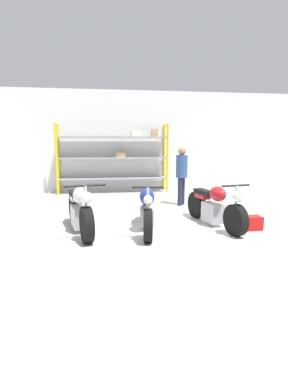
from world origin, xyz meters
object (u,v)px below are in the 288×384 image
(shelving_rack, at_px, (117,155))
(motorcycle_white, at_px, (80,211))
(person_browsing, at_px, (182,172))
(motorcycle_red, at_px, (214,207))
(toolbox, at_px, (250,223))
(motorcycle_blue, at_px, (147,209))

(shelving_rack, height_order, motorcycle_white, shelving_rack)
(motorcycle_white, relative_size, person_browsing, 1.26)
(motorcycle_white, relative_size, motorcycle_red, 0.96)
(shelving_rack, xyz_separation_m, toolbox, (2.40, -5.10, -1.19))
(shelving_rack, bearing_deg, toolbox, -64.77)
(person_browsing, xyz_separation_m, toolbox, (0.74, -2.61, -0.82))
(motorcycle_white, relative_size, motorcycle_blue, 0.98)
(motorcycle_white, distance_m, toolbox, 3.46)
(motorcycle_white, height_order, motorcycle_blue, motorcycle_white)
(person_browsing, bearing_deg, shelving_rack, -17.30)
(motorcycle_blue, height_order, toolbox, motorcycle_blue)
(shelving_rack, bearing_deg, motorcycle_white, -102.27)
(shelving_rack, bearing_deg, person_browsing, -56.29)
(motorcycle_blue, relative_size, toolbox, 4.73)
(person_browsing, bearing_deg, motorcycle_blue, 98.77)
(person_browsing, relative_size, toolbox, 3.70)
(motorcycle_red, bearing_deg, toolbox, 46.46)
(shelving_rack, distance_m, motorcycle_white, 4.93)
(motorcycle_white, height_order, motorcycle_red, motorcycle_white)
(motorcycle_red, relative_size, toolbox, 4.82)
(motorcycle_blue, bearing_deg, shelving_rack, -168.90)
(shelving_rack, relative_size, person_browsing, 2.38)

